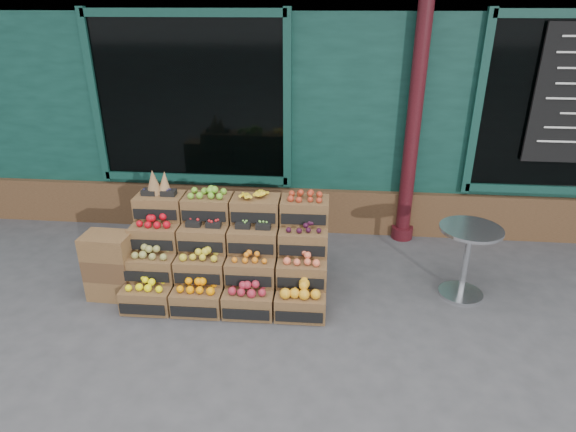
{
  "coord_description": "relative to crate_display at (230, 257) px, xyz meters",
  "views": [
    {
      "loc": [
        0.25,
        -3.86,
        2.89
      ],
      "look_at": [
        -0.2,
        0.7,
        0.85
      ],
      "focal_mm": 30.0,
      "sensor_mm": 36.0,
      "label": 1
    }
  ],
  "objects": [
    {
      "name": "crate_display",
      "position": [
        0.0,
        0.0,
        0.0
      ],
      "size": [
        2.08,
        1.04,
        1.29
      ],
      "rotation": [
        0.0,
        0.0,
        0.02
      ],
      "color": "brown",
      "rests_on": "ground"
    },
    {
      "name": "shopkeeper",
      "position": [
        -0.48,
        2.21,
        0.51
      ],
      "size": [
        0.71,
        0.52,
        1.81
      ],
      "primitive_type": "imported",
      "rotation": [
        0.0,
        0.0,
        3.28
      ],
      "color": "#1C6427",
      "rests_on": "ground"
    },
    {
      "name": "spare_crates",
      "position": [
        -1.22,
        -0.24,
        -0.04
      ],
      "size": [
        0.49,
        0.35,
        0.72
      ],
      "rotation": [
        0.0,
        0.0,
        -0.03
      ],
      "color": "brown",
      "rests_on": "ground"
    },
    {
      "name": "shop_facade",
      "position": [
        0.82,
        4.54,
        2.0
      ],
      "size": [
        12.0,
        6.24,
        4.8
      ],
      "color": "#0F342C",
      "rests_on": "ground"
    },
    {
      "name": "bistro_table",
      "position": [
        2.49,
        0.14,
        0.1
      ],
      "size": [
        0.63,
        0.63,
        0.8
      ],
      "rotation": [
        0.0,
        0.0,
        0.31
      ],
      "color": "silver",
      "rests_on": "ground"
    },
    {
      "name": "ground",
      "position": [
        0.81,
        -0.57,
        -0.4
      ],
      "size": [
        60.0,
        60.0,
        0.0
      ],
      "primitive_type": "plane",
      "color": "#3C3C3F",
      "rests_on": "ground"
    }
  ]
}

